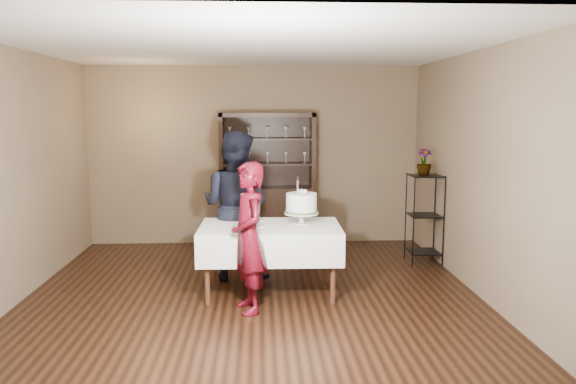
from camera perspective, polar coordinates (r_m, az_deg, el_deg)
The scene contains 14 objects.
floor at distance 6.40m, azimuth -3.57°, elevation -10.30°, with size 5.00×5.00×0.00m, color black.
ceiling at distance 6.10m, azimuth -3.81°, elevation 14.50°, with size 5.00×5.00×0.00m, color silver.
back_wall at distance 8.59m, azimuth -3.47°, elevation 3.70°, with size 5.00×0.02×2.70m, color brown.
wall_left at distance 6.63m, azimuth -25.85°, elevation 1.50°, with size 0.02×5.00×2.70m, color brown.
wall_right at distance 6.56m, azimuth 18.71°, elevation 1.83°, with size 0.02×5.00×2.70m, color brown.
china_hutch at distance 8.43m, azimuth -2.08°, elevation -1.07°, with size 1.40×0.48×2.00m.
plant_etagere at distance 7.71m, azimuth 13.69°, elevation -2.29°, with size 0.42×0.42×1.20m.
cake_table at distance 6.26m, azimuth -1.82°, elevation -5.06°, with size 1.57×0.98×0.77m.
woman at distance 5.69m, azimuth -4.01°, elevation -4.64°, with size 0.56×0.37×1.54m, color #380511.
man at distance 6.78m, azimuth -5.38°, elevation -1.41°, with size 0.87×0.68×1.80m, color black.
cake at distance 6.31m, azimuth 1.37°, elevation -1.28°, with size 0.45×0.45×0.54m.
plate_near at distance 6.18m, azimuth -3.37°, elevation -3.45°, with size 0.22×0.22×0.01m, color silver.
plate_far at distance 6.51m, azimuth -3.14°, elevation -2.84°, with size 0.16×0.16×0.01m, color silver.
potted_plant at distance 7.66m, azimuth 13.66°, elevation 3.00°, with size 0.19×0.19×0.35m, color #426D34.
Camera 1 is at (0.09, -6.06, 2.05)m, focal length 35.00 mm.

